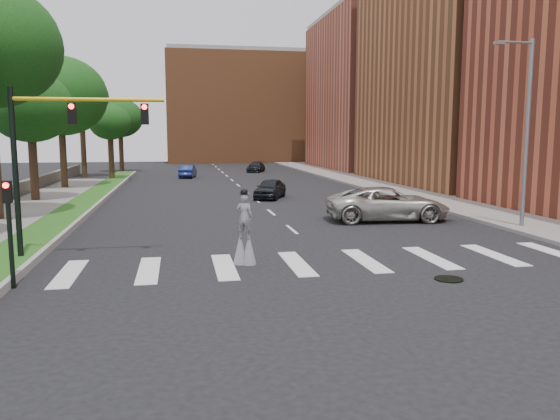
# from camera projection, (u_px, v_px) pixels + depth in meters

# --- Properties ---
(ground_plane) EXTENTS (160.00, 160.00, 0.00)m
(ground_plane) POSITION_uv_depth(u_px,v_px,m) (339.00, 269.00, 18.70)
(ground_plane) COLOR black
(ground_plane) RESTS_ON ground
(grass_median) EXTENTS (2.00, 60.00, 0.25)m
(grass_median) POSITION_uv_depth(u_px,v_px,m) (85.00, 203.00, 36.07)
(grass_median) COLOR #205217
(grass_median) RESTS_ON ground
(median_curb) EXTENTS (0.20, 60.00, 0.28)m
(median_curb) POSITION_uv_depth(u_px,v_px,m) (101.00, 202.00, 36.26)
(median_curb) COLOR #969590
(median_curb) RESTS_ON ground
(sidewalk_right) EXTENTS (5.00, 90.00, 0.18)m
(sidewalk_right) POSITION_uv_depth(u_px,v_px,m) (397.00, 189.00, 45.30)
(sidewalk_right) COLOR slate
(sidewalk_right) RESTS_ON ground
(stone_wall) EXTENTS (0.50, 56.00, 1.10)m
(stone_wall) POSITION_uv_depth(u_px,v_px,m) (4.00, 195.00, 36.96)
(stone_wall) COLOR #5B564E
(stone_wall) RESTS_ON ground
(manhole) EXTENTS (0.90, 0.90, 0.04)m
(manhole) POSITION_uv_depth(u_px,v_px,m) (449.00, 279.00, 17.29)
(manhole) COLOR black
(manhole) RESTS_ON ground
(building_mid) EXTENTS (16.00, 22.00, 24.00)m
(building_mid) POSITION_uv_depth(u_px,v_px,m) (477.00, 54.00, 50.28)
(building_mid) COLOR #98562F
(building_mid) RESTS_ON ground
(building_far) EXTENTS (16.00, 22.00, 20.00)m
(building_far) POSITION_uv_depth(u_px,v_px,m) (381.00, 95.00, 73.92)
(building_far) COLOR #BB5C45
(building_far) RESTS_ON ground
(building_backdrop) EXTENTS (26.00, 14.00, 18.00)m
(building_backdrop) POSITION_uv_depth(u_px,v_px,m) (243.00, 109.00, 94.53)
(building_backdrop) COLOR #98562F
(building_backdrop) RESTS_ON ground
(streetlight) EXTENTS (2.05, 0.20, 9.00)m
(streetlight) POSITION_uv_depth(u_px,v_px,m) (525.00, 128.00, 25.86)
(streetlight) COLOR slate
(streetlight) RESTS_ON ground
(traffic_signal) EXTENTS (5.30, 0.23, 6.20)m
(traffic_signal) POSITION_uv_depth(u_px,v_px,m) (51.00, 146.00, 19.28)
(traffic_signal) COLOR black
(traffic_signal) RESTS_ON ground
(secondary_signal) EXTENTS (0.25, 0.21, 3.23)m
(secondary_signal) POSITION_uv_depth(u_px,v_px,m) (9.00, 224.00, 16.07)
(secondary_signal) COLOR black
(secondary_signal) RESTS_ON ground
(stilt_performer) EXTENTS (0.81, 0.64, 2.70)m
(stilt_performer) POSITION_uv_depth(u_px,v_px,m) (245.00, 236.00, 19.25)
(stilt_performer) COLOR #312113
(stilt_performer) RESTS_ON ground
(suv_crossing) EXTENTS (6.74, 3.58, 1.80)m
(suv_crossing) POSITION_uv_depth(u_px,v_px,m) (388.00, 204.00, 29.19)
(suv_crossing) COLOR beige
(suv_crossing) RESTS_ON ground
(car_near) EXTENTS (3.23, 4.52, 1.43)m
(car_near) POSITION_uv_depth(u_px,v_px,m) (270.00, 189.00, 39.43)
(car_near) COLOR black
(car_near) RESTS_ON ground
(car_mid) EXTENTS (2.06, 4.32, 1.37)m
(car_mid) POSITION_uv_depth(u_px,v_px,m) (188.00, 171.00, 58.84)
(car_mid) COLOR navy
(car_mid) RESTS_ON ground
(car_far) EXTENTS (3.09, 4.63, 1.25)m
(car_far) POSITION_uv_depth(u_px,v_px,m) (256.00, 167.00, 67.82)
(car_far) COLOR black
(car_far) RESTS_ON ground
(tree_3) EXTENTS (5.59, 5.59, 8.81)m
(tree_3) POSITION_uv_depth(u_px,v_px,m) (30.00, 107.00, 36.42)
(tree_3) COLOR #312113
(tree_3) RESTS_ON ground
(tree_4) EXTENTS (7.73, 7.73, 11.07)m
(tree_4) POSITION_uv_depth(u_px,v_px,m) (60.00, 96.00, 45.36)
(tree_4) COLOR #312113
(tree_4) RESTS_ON ground
(tree_5) EXTENTS (5.80, 5.80, 11.09)m
(tree_5) POSITION_uv_depth(u_px,v_px,m) (81.00, 97.00, 58.10)
(tree_5) COLOR #312113
(tree_5) RESTS_ON ground
(tree_6) EXTENTS (4.12, 4.12, 7.58)m
(tree_6) POSITION_uv_depth(u_px,v_px,m) (110.00, 123.00, 54.02)
(tree_6) COLOR #312113
(tree_6) RESTS_ON ground
(tree_7) EXTENTS (5.58, 5.58, 9.02)m
(tree_7) POSITION_uv_depth(u_px,v_px,m) (120.00, 118.00, 67.06)
(tree_7) COLOR #312113
(tree_7) RESTS_ON ground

